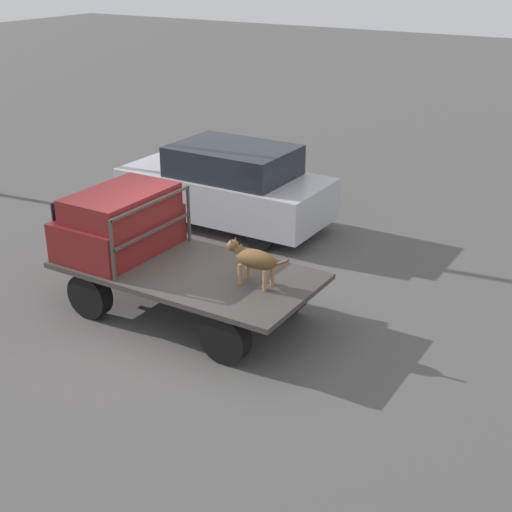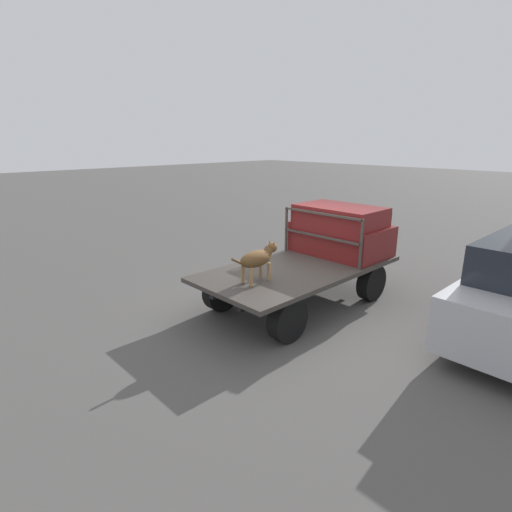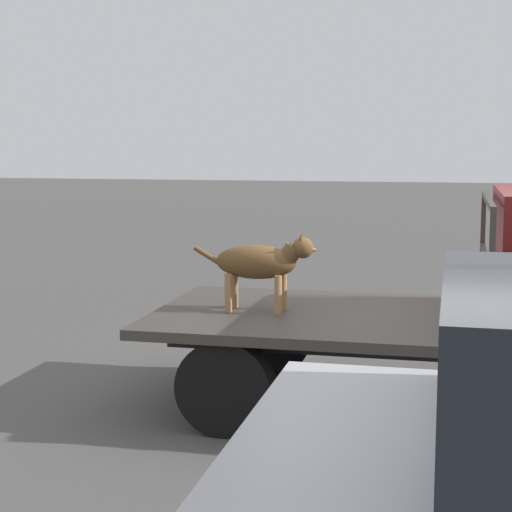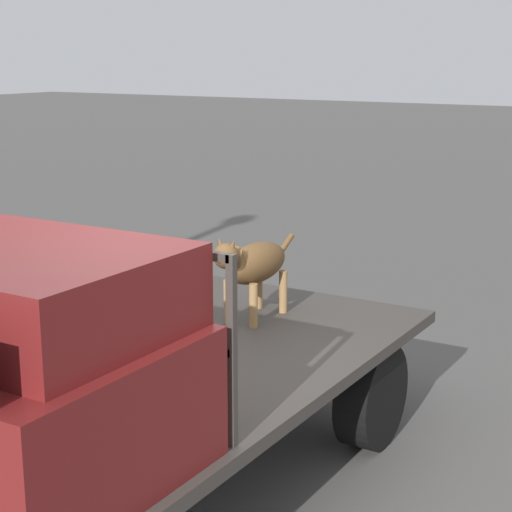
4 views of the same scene
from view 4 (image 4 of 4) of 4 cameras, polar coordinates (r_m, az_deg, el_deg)
ground_plane at (r=5.51m, az=-6.18°, el=-15.24°), size 80.00×80.00×0.00m
flatbed_truck at (r=5.25m, az=-6.34°, el=-9.67°), size 4.01×1.99×0.79m
truck_headboard at (r=4.53m, az=-11.40°, el=-2.51°), size 0.04×1.87×0.95m
dog at (r=5.98m, az=-0.26°, el=-0.57°), size 1.04×0.28×0.66m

